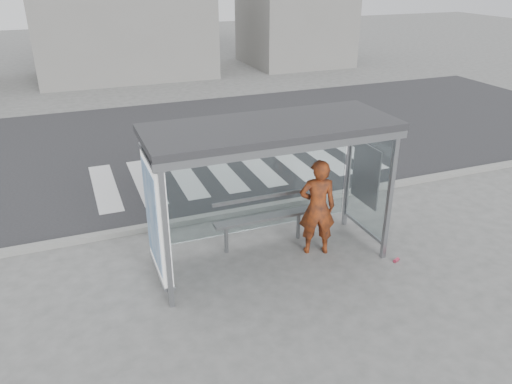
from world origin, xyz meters
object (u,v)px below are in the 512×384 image
bus_shelter (249,162)px  bench (263,218)px  soda_can (396,260)px  person (317,207)px

bus_shelter → bench: bus_shelter is taller
bus_shelter → soda_can: bearing=-21.4°
bench → soda_can: 2.60m
bus_shelter → person: size_ratio=2.27×
person → soda_can: size_ratio=15.12×
bus_shelter → bench: size_ratio=2.19×
person → bench: bearing=-18.4°
bench → soda_can: size_ratio=15.67×
soda_can → bench: bearing=144.3°
bus_shelter → person: 1.67m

